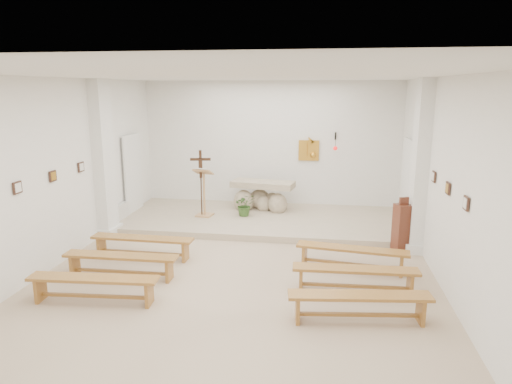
% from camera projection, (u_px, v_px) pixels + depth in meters
% --- Properties ---
extents(ground, '(7.00, 10.00, 0.00)m').
position_uv_depth(ground, '(236.00, 279.00, 8.08)').
color(ground, '#C5B08E').
rests_on(ground, ground).
extents(wall_left, '(0.02, 10.00, 3.50)m').
position_uv_depth(wall_left, '(45.00, 177.00, 8.20)').
color(wall_left, white).
rests_on(wall_left, ground).
extents(wall_right, '(0.02, 10.00, 3.50)m').
position_uv_depth(wall_right, '(453.00, 189.00, 7.19)').
color(wall_right, white).
rests_on(wall_right, ground).
extents(wall_back, '(7.00, 0.02, 3.50)m').
position_uv_depth(wall_back, '(270.00, 146.00, 12.50)').
color(wall_back, white).
rests_on(wall_back, ground).
extents(ceiling, '(7.00, 10.00, 0.02)m').
position_uv_depth(ceiling, '(234.00, 76.00, 7.30)').
color(ceiling, silver).
rests_on(ceiling, wall_back).
extents(sanctuary_platform, '(6.98, 3.00, 0.15)m').
position_uv_depth(sanctuary_platform, '(263.00, 220.00, 11.44)').
color(sanctuary_platform, '#BBA78F').
rests_on(sanctuary_platform, ground).
extents(pilaster_left, '(0.26, 0.55, 3.50)m').
position_uv_depth(pilaster_left, '(104.00, 160.00, 10.11)').
color(pilaster_left, white).
rests_on(pilaster_left, ground).
extents(pilaster_right, '(0.26, 0.55, 3.50)m').
position_uv_depth(pilaster_right, '(420.00, 167.00, 9.13)').
color(pilaster_right, white).
rests_on(pilaster_right, ground).
extents(gold_wall_relief, '(0.55, 0.04, 0.55)m').
position_uv_depth(gold_wall_relief, '(309.00, 150.00, 12.34)').
color(gold_wall_relief, gold).
rests_on(gold_wall_relief, wall_back).
extents(sanctuary_lamp, '(0.11, 0.36, 0.44)m').
position_uv_depth(sanctuary_lamp, '(335.00, 146.00, 11.96)').
color(sanctuary_lamp, black).
rests_on(sanctuary_lamp, wall_back).
extents(station_frame_left_front, '(0.03, 0.20, 0.20)m').
position_uv_depth(station_frame_left_front, '(17.00, 188.00, 7.43)').
color(station_frame_left_front, '#3A2319').
rests_on(station_frame_left_front, wall_left).
extents(station_frame_left_mid, '(0.03, 0.20, 0.20)m').
position_uv_depth(station_frame_left_mid, '(53.00, 176.00, 8.40)').
color(station_frame_left_mid, '#3A2319').
rests_on(station_frame_left_mid, wall_left).
extents(station_frame_left_rear, '(0.03, 0.20, 0.20)m').
position_uv_depth(station_frame_left_rear, '(81.00, 167.00, 9.36)').
color(station_frame_left_rear, '#3A2319').
rests_on(station_frame_left_rear, wall_left).
extents(station_frame_right_front, '(0.03, 0.20, 0.20)m').
position_uv_depth(station_frame_right_front, '(466.00, 203.00, 6.42)').
color(station_frame_right_front, '#3A2319').
rests_on(station_frame_right_front, wall_right).
extents(station_frame_right_mid, '(0.03, 0.20, 0.20)m').
position_uv_depth(station_frame_right_mid, '(448.00, 188.00, 7.39)').
color(station_frame_right_mid, '#3A2319').
rests_on(station_frame_right_mid, wall_right).
extents(station_frame_right_rear, '(0.03, 0.20, 0.20)m').
position_uv_depth(station_frame_right_rear, '(434.00, 177.00, 8.35)').
color(station_frame_right_rear, '#3A2319').
rests_on(station_frame_right_rear, wall_right).
extents(radiator_left, '(0.10, 0.85, 0.52)m').
position_uv_depth(radiator_left, '(119.00, 215.00, 11.12)').
color(radiator_left, silver).
rests_on(radiator_left, ground).
extents(radiator_right, '(0.10, 0.85, 0.52)m').
position_uv_depth(radiator_right, '(411.00, 228.00, 10.13)').
color(radiator_right, silver).
rests_on(radiator_right, ground).
extents(altar, '(1.71, 0.89, 0.84)m').
position_uv_depth(altar, '(262.00, 198.00, 12.04)').
color(altar, beige).
rests_on(altar, sanctuary_platform).
extents(lectern, '(0.49, 0.44, 1.25)m').
position_uv_depth(lectern, '(204.00, 192.00, 11.36)').
color(lectern, tan).
rests_on(lectern, sanctuary_platform).
extents(crucifix_stand, '(0.50, 0.22, 1.67)m').
position_uv_depth(crucifix_stand, '(201.00, 179.00, 11.28)').
color(crucifix_stand, '#362011').
rests_on(crucifix_stand, sanctuary_platform).
extents(potted_plant, '(0.64, 0.60, 0.56)m').
position_uv_depth(potted_plant, '(245.00, 205.00, 11.47)').
color(potted_plant, '#325622').
rests_on(potted_plant, sanctuary_platform).
extents(donation_pedestal, '(0.40, 0.40, 1.15)m').
position_uv_depth(donation_pedestal, '(402.00, 228.00, 9.35)').
color(donation_pedestal, '#5D291A').
rests_on(donation_pedestal, ground).
extents(bench_left_front, '(2.05, 0.37, 0.43)m').
position_uv_depth(bench_left_front, '(142.00, 242.00, 9.01)').
color(bench_left_front, '#A26C2F').
rests_on(bench_left_front, ground).
extents(bench_right_front, '(2.07, 0.60, 0.43)m').
position_uv_depth(bench_right_front, '(352.00, 253.00, 8.42)').
color(bench_right_front, '#A26C2F').
rests_on(bench_right_front, ground).
extents(bench_left_second, '(2.05, 0.35, 0.43)m').
position_uv_depth(bench_left_second, '(121.00, 260.00, 8.07)').
color(bench_left_second, '#A26C2F').
rests_on(bench_left_second, ground).
extents(bench_right_second, '(2.06, 0.40, 0.43)m').
position_uv_depth(bench_right_second, '(355.00, 274.00, 7.48)').
color(bench_right_second, '#A26C2F').
rests_on(bench_right_second, ground).
extents(bench_left_third, '(2.06, 0.46, 0.43)m').
position_uv_depth(bench_left_third, '(94.00, 283.00, 7.12)').
color(bench_left_third, '#A26C2F').
rests_on(bench_left_third, ground).
extents(bench_right_third, '(2.07, 0.57, 0.43)m').
position_uv_depth(bench_right_third, '(359.00, 301.00, 6.53)').
color(bench_right_third, '#A26C2F').
rests_on(bench_right_third, ground).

